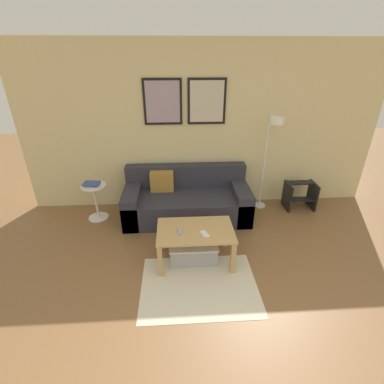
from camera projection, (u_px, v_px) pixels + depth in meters
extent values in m
cube|color=beige|center=(202.00, 129.00, 4.34)|extent=(5.60, 0.06, 2.55)
cube|color=black|center=(163.00, 102.00, 4.08)|extent=(0.57, 0.02, 0.66)
cube|color=#A393A8|center=(163.00, 102.00, 4.07)|extent=(0.50, 0.01, 0.59)
cube|color=black|center=(207.00, 102.00, 4.12)|extent=(0.57, 0.02, 0.66)
cube|color=beige|center=(207.00, 102.00, 4.11)|extent=(0.50, 0.01, 0.59)
cube|color=beige|center=(199.00, 285.00, 3.13)|extent=(1.30, 0.98, 0.01)
cube|color=#2D2D38|center=(187.00, 206.00, 4.37)|extent=(1.91, 0.86, 0.39)
cube|color=#2D2D38|center=(186.00, 175.00, 4.49)|extent=(1.91, 0.20, 0.36)
cube|color=#2D2D38|center=(133.00, 204.00, 4.29)|extent=(0.24, 0.86, 0.51)
cube|color=#2D2D38|center=(240.00, 201.00, 4.39)|extent=(0.24, 0.86, 0.51)
cube|color=#A87A33|center=(162.00, 181.00, 4.33)|extent=(0.36, 0.14, 0.32)
cube|color=tan|center=(195.00, 230.00, 3.33)|extent=(0.92, 0.59, 0.02)
cube|color=tan|center=(160.00, 261.00, 3.18)|extent=(0.06, 0.06, 0.43)
cube|color=tan|center=(233.00, 258.00, 3.22)|extent=(0.06, 0.06, 0.43)
cube|color=tan|center=(162.00, 235.00, 3.64)|extent=(0.06, 0.06, 0.43)
cube|color=tan|center=(226.00, 232.00, 3.68)|extent=(0.06, 0.06, 0.43)
cube|color=#9EA3A8|center=(193.00, 250.00, 3.52)|extent=(0.57, 0.41, 0.23)
cube|color=silver|center=(193.00, 242.00, 3.46)|extent=(0.60, 0.43, 0.02)
cylinder|color=white|center=(259.00, 205.00, 4.76)|extent=(0.21, 0.21, 0.02)
cylinder|color=white|center=(264.00, 163.00, 4.41)|extent=(0.03, 0.03, 1.52)
cylinder|color=white|center=(274.00, 116.00, 3.94)|extent=(0.02, 0.29, 0.02)
cylinder|color=white|center=(277.00, 120.00, 3.82)|extent=(0.21, 0.21, 0.09)
cylinder|color=white|center=(99.00, 217.00, 4.41)|extent=(0.31, 0.31, 0.01)
cylinder|color=white|center=(96.00, 202.00, 4.29)|extent=(0.04, 0.04, 0.53)
cylinder|color=white|center=(93.00, 186.00, 4.17)|extent=(0.37, 0.37, 0.02)
cube|color=#8C4C93|center=(92.00, 184.00, 4.18)|extent=(0.24, 0.17, 0.02)
cube|color=#335199|center=(91.00, 183.00, 4.15)|extent=(0.25, 0.18, 0.02)
cube|color=#99999E|center=(180.00, 231.00, 3.29)|extent=(0.07, 0.15, 0.02)
cube|color=silver|center=(205.00, 234.00, 3.24)|extent=(0.11, 0.15, 0.01)
cube|color=black|center=(287.00, 196.00, 4.60)|extent=(0.03, 0.34, 0.44)
cube|color=black|center=(312.00, 195.00, 4.62)|extent=(0.03, 0.34, 0.44)
cube|color=black|center=(301.00, 199.00, 4.57)|extent=(0.40, 0.15, 0.02)
cube|color=black|center=(301.00, 183.00, 4.57)|extent=(0.40, 0.15, 0.02)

